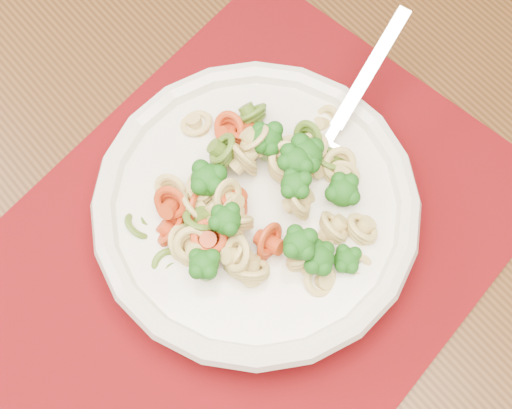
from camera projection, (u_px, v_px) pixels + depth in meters
dining_table at (147, 205)px, 0.72m from camera, size 1.30×0.90×0.71m
placemat at (247, 245)px, 0.59m from camera, size 0.51×0.44×0.00m
pasta_bowl at (256, 209)px, 0.57m from camera, size 0.26×0.26×0.05m
pasta_broccoli_heap at (256, 202)px, 0.56m from camera, size 0.22×0.22×0.06m
fork at (320, 154)px, 0.57m from camera, size 0.18×0.09×0.08m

